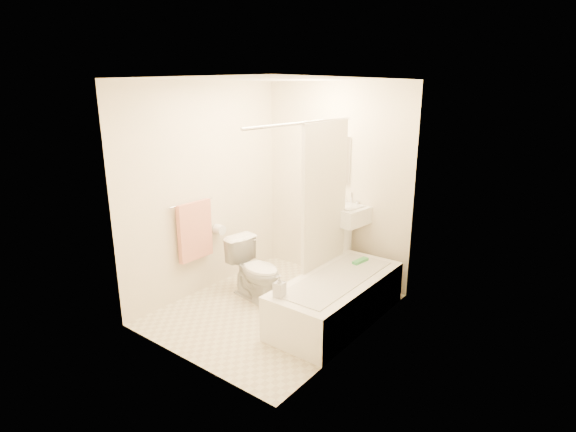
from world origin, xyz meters
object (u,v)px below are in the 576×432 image
Objects in this scene: bathtub at (337,299)px; soap_bottle at (279,286)px; toilet at (256,270)px; bath_mat at (283,292)px; sink at (343,241)px.

bathtub is 7.65× the size of soap_bottle.
toilet is at bearing -172.35° from bathtub.
bathtub is at bearing 72.82° from soap_bottle.
toilet is 0.98m from soap_bottle.
sink is at bearing 60.15° from bath_mat.
soap_bottle reaches higher than bathtub.
bath_mat is (-0.82, 0.14, -0.22)m from bathtub.
sink is at bearing 117.25° from bathtub.
soap_bottle is (0.61, -0.82, 0.55)m from bath_mat.
toilet is at bearing -123.14° from bath_mat.
bathtub is 0.86m from bath_mat.
toilet is at bearing 145.13° from soap_bottle.
toilet reaches higher than soap_bottle.
bath_mat is at bearing 170.13° from bathtub.
bathtub reaches higher than bath_mat.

